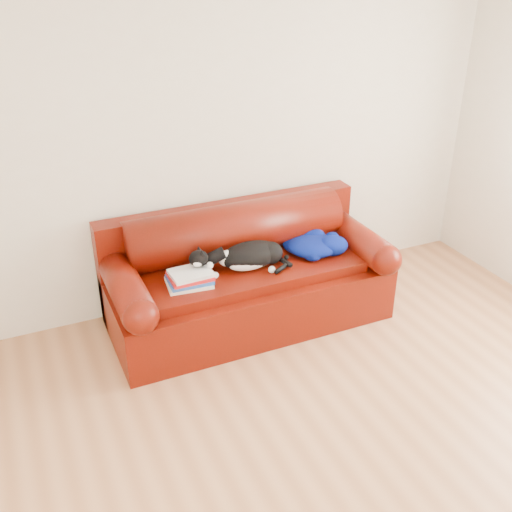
{
  "coord_description": "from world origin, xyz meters",
  "views": [
    {
      "loc": [
        -1.61,
        -2.12,
        2.64
      ],
      "look_at": [
        -0.05,
        1.35,
        0.63
      ],
      "focal_mm": 42.0,
      "sensor_mm": 36.0,
      "label": 1
    }
  ],
  "objects_px": {
    "sofa_base": "(248,294)",
    "blanket": "(314,244)",
    "book_stack": "(190,278)",
    "cat": "(250,256)"
  },
  "relations": [
    {
      "from": "sofa_base",
      "to": "blanket",
      "type": "distance_m",
      "value": 0.64
    },
    {
      "from": "book_stack",
      "to": "cat",
      "type": "xyz_separation_m",
      "value": [
        0.49,
        0.05,
        0.04
      ]
    },
    {
      "from": "cat",
      "to": "blanket",
      "type": "xyz_separation_m",
      "value": [
        0.55,
        0.02,
        -0.03
      ]
    },
    {
      "from": "sofa_base",
      "to": "book_stack",
      "type": "relative_size",
      "value": 6.3
    },
    {
      "from": "sofa_base",
      "to": "blanket",
      "type": "bearing_deg",
      "value": -3.48
    },
    {
      "from": "sofa_base",
      "to": "blanket",
      "type": "height_order",
      "value": "blanket"
    },
    {
      "from": "sofa_base",
      "to": "cat",
      "type": "bearing_deg",
      "value": -96.93
    },
    {
      "from": "sofa_base",
      "to": "blanket",
      "type": "relative_size",
      "value": 4.26
    },
    {
      "from": "sofa_base",
      "to": "cat",
      "type": "xyz_separation_m",
      "value": [
        -0.01,
        -0.06,
        0.36
      ]
    },
    {
      "from": "sofa_base",
      "to": "blanket",
      "type": "xyz_separation_m",
      "value": [
        0.55,
        -0.03,
        0.33
      ]
    }
  ]
}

